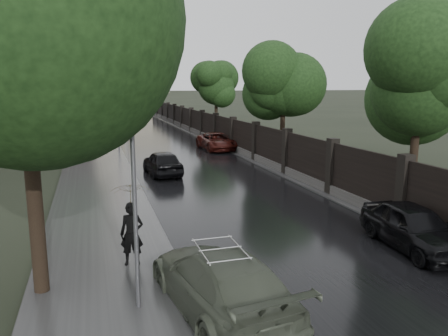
% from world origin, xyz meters
% --- Properties ---
extents(ground, '(800.00, 800.00, 0.00)m').
position_xyz_m(ground, '(0.00, 0.00, 0.00)').
color(ground, black).
rests_on(ground, ground).
extents(road, '(8.00, 420.00, 0.02)m').
position_xyz_m(road, '(0.00, 190.00, 0.01)').
color(road, black).
rests_on(road, ground).
extents(sidewalk_left, '(4.00, 420.00, 0.16)m').
position_xyz_m(sidewalk_left, '(-6.00, 190.00, 0.08)').
color(sidewalk_left, '#2D2D2D').
rests_on(sidewalk_left, ground).
extents(verge_right, '(3.00, 420.00, 0.08)m').
position_xyz_m(verge_right, '(5.50, 190.00, 0.04)').
color(verge_right, '#2D2D2D').
rests_on(verge_right, ground).
extents(fence_right, '(0.45, 75.72, 2.70)m').
position_xyz_m(fence_right, '(4.60, 32.01, 1.01)').
color(fence_right, '#383533').
rests_on(fence_right, ground).
extents(tree_left_near, '(5.44, 5.44, 9.16)m').
position_xyz_m(tree_left_near, '(-7.60, 3.00, 6.42)').
color(tree_left_near, black).
rests_on(tree_left_near, ground).
extents(tree_left_far, '(4.25, 4.25, 7.39)m').
position_xyz_m(tree_left_far, '(-8.00, 30.00, 5.24)').
color(tree_left_far, black).
rests_on(tree_left_far, ground).
extents(tree_right_a, '(4.08, 4.08, 7.01)m').
position_xyz_m(tree_right_a, '(7.50, 8.00, 4.95)').
color(tree_right_a, black).
rests_on(tree_right_a, ground).
extents(tree_right_b, '(4.08, 4.08, 7.01)m').
position_xyz_m(tree_right_b, '(7.50, 22.00, 4.95)').
color(tree_right_b, black).
rests_on(tree_right_b, ground).
extents(tree_right_c, '(4.08, 4.08, 7.01)m').
position_xyz_m(tree_right_c, '(7.50, 40.00, 4.95)').
color(tree_right_c, black).
rests_on(tree_right_c, ground).
extents(lamp_post, '(0.25, 0.12, 5.11)m').
position_xyz_m(lamp_post, '(-5.40, 1.50, 2.67)').
color(lamp_post, '#59595E').
rests_on(lamp_post, ground).
extents(traffic_light, '(0.16, 0.32, 4.00)m').
position_xyz_m(traffic_light, '(-4.30, 24.99, 2.40)').
color(traffic_light, '#59595E').
rests_on(traffic_light, ground).
extents(stalinist_tower, '(92.00, 30.00, 159.00)m').
position_xyz_m(stalinist_tower, '(0.00, 300.00, 38.38)').
color(stalinist_tower, tan).
rests_on(stalinist_tower, ground).
extents(volga_sedan, '(2.77, 5.38, 1.49)m').
position_xyz_m(volga_sedan, '(-3.60, 0.98, 0.75)').
color(volga_sedan, '#454B3C').
rests_on(volga_sedan, ground).
extents(hatchback_left, '(1.98, 4.37, 1.46)m').
position_xyz_m(hatchback_left, '(-2.36, 16.95, 0.73)').
color(hatchback_left, black).
rests_on(hatchback_left, ground).
extents(car_right_near, '(2.06, 4.38, 1.45)m').
position_xyz_m(car_right_near, '(3.40, 2.99, 0.72)').
color(car_right_near, black).
rests_on(car_right_near, ground).
extents(car_right_far, '(2.48, 5.04, 1.38)m').
position_xyz_m(car_right_far, '(3.40, 25.61, 0.69)').
color(car_right_far, black).
rests_on(car_right_far, ground).
extents(pedestrian_umbrella, '(1.32, 1.33, 2.81)m').
position_xyz_m(pedestrian_umbrella, '(-5.29, 3.97, 2.03)').
color(pedestrian_umbrella, black).
rests_on(pedestrian_umbrella, sidewalk_left).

